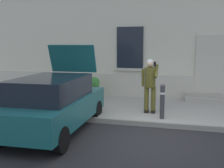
{
  "coord_description": "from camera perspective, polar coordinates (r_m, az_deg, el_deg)",
  "views": [
    {
      "loc": [
        1.04,
        -6.89,
        2.38
      ],
      "look_at": [
        -1.21,
        1.6,
        1.1
      ],
      "focal_mm": 44.95,
      "sensor_mm": 36.0,
      "label": 1
    }
  ],
  "objects": [
    {
      "name": "curb_edge",
      "position": [
        8.23,
        7.07,
        -8.04
      ],
      "size": [
        24.0,
        0.12,
        0.15
      ],
      "primitive_type": "cube",
      "color": "gray",
      "rests_on": "ground"
    },
    {
      "name": "entrance_stoop",
      "position": [
        11.46,
        19.26,
        -2.73
      ],
      "size": [
        1.87,
        0.64,
        0.32
      ],
      "color": "#9E998E",
      "rests_on": "sidewalk"
    },
    {
      "name": "bollard_near_person",
      "position": [
        8.43,
        10.2,
        -3.24
      ],
      "size": [
        0.15,
        0.15,
        1.04
      ],
      "color": "#333338",
      "rests_on": "sidewalk"
    },
    {
      "name": "hatchback_car_teal",
      "position": [
        7.7,
        -11.86,
        -3.73
      ],
      "size": [
        1.9,
        4.12,
        2.34
      ],
      "color": "#165156",
      "rests_on": "ground"
    },
    {
      "name": "building_facade",
      "position": [
        12.3,
        10.27,
        14.45
      ],
      "size": [
        24.0,
        1.52,
        7.5
      ],
      "color": "beige",
      "rests_on": "ground"
    },
    {
      "name": "person_on_phone",
      "position": [
        8.95,
        7.73,
        0.31
      ],
      "size": [
        0.51,
        0.5,
        1.74
      ],
      "rotation": [
        0.0,
        0.0,
        0.06
      ],
      "color": "#514C1E",
      "rests_on": "sidewalk"
    },
    {
      "name": "planter_olive",
      "position": [
        11.52,
        -3.57,
        -0.59
      ],
      "size": [
        0.44,
        0.44,
        0.86
      ],
      "color": "#606B38",
      "rests_on": "sidewalk"
    },
    {
      "name": "sidewalk",
      "position": [
        10.02,
        8.54,
        -5.11
      ],
      "size": [
        24.0,
        3.6,
        0.15
      ],
      "primitive_type": "cube",
      "color": "#99968E",
      "rests_on": "ground"
    },
    {
      "name": "planter_charcoal",
      "position": [
        12.73,
        -14.76,
        0.0
      ],
      "size": [
        0.44,
        0.44,
        0.86
      ],
      "color": "#2D2D30",
      "rests_on": "sidewalk"
    },
    {
      "name": "ground_plane",
      "position": [
        7.36,
        6.04,
        -10.61
      ],
      "size": [
        80.0,
        80.0,
        0.0
      ],
      "primitive_type": "plane",
      "color": "#232326"
    }
  ]
}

